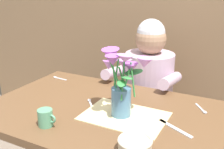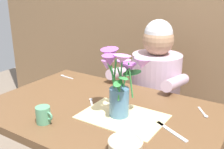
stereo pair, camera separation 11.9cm
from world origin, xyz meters
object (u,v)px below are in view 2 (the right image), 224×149
seated_person (155,100)px  flower_vase (120,80)px  ceramic_bowl (125,146)px  dinner_knife (171,131)px  tea_cup (43,115)px

seated_person → flower_vase: 0.73m
ceramic_bowl → dinner_knife: ceramic_bowl is taller
flower_vase → seated_person: bearing=97.9°
seated_person → ceramic_bowl: (0.26, -0.88, 0.21)m
seated_person → ceramic_bowl: 0.94m
flower_vase → tea_cup: size_ratio=3.53×
flower_vase → ceramic_bowl: 0.34m
seated_person → dinner_knife: bearing=-57.5°
seated_person → flower_vase: bearing=-78.8°
ceramic_bowl → tea_cup: (-0.44, -0.00, 0.01)m
seated_person → tea_cup: seated_person is taller
flower_vase → ceramic_bowl: bearing=-54.7°
seated_person → dinner_knife: size_ratio=5.97×
seated_person → tea_cup: 0.92m
flower_vase → dinner_knife: (0.27, -0.01, -0.19)m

